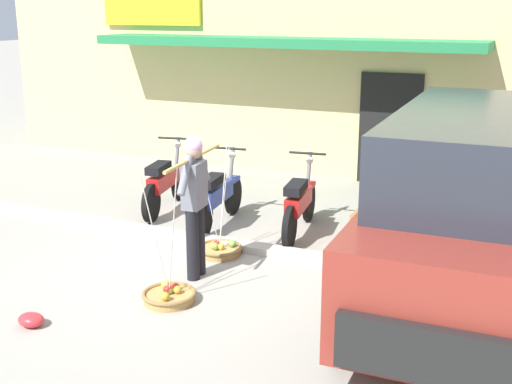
# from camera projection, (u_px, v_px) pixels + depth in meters

# --- Properties ---
(ground_plane) EXTENTS (90.00, 90.00, 0.00)m
(ground_plane) POSITION_uv_depth(u_px,v_px,m) (204.00, 266.00, 8.13)
(ground_plane) COLOR #9E998C
(sidewalk_curb) EXTENTS (20.00, 0.24, 0.10)m
(sidewalk_curb) POSITION_uv_depth(u_px,v_px,m) (229.00, 244.00, 8.73)
(sidewalk_curb) COLOR #BAB4A5
(sidewalk_curb) RESTS_ON ground
(fruit_vendor) EXTENTS (0.23, 1.48, 1.70)m
(fruit_vendor) POSITION_uv_depth(u_px,v_px,m) (195.00, 198.00, 7.55)
(fruit_vendor) COLOR black
(fruit_vendor) RESTS_ON ground
(fruit_basket_left_side) EXTENTS (0.60, 0.60, 1.45)m
(fruit_basket_left_side) POSITION_uv_depth(u_px,v_px,m) (169.00, 295.00, 7.12)
(fruit_basket_left_side) COLOR #B2894C
(fruit_basket_left_side) RESTS_ON ground
(fruit_basket_right_side) EXTENTS (0.60, 0.60, 1.45)m
(fruit_basket_right_side) POSITION_uv_depth(u_px,v_px,m) (220.00, 249.00, 8.47)
(fruit_basket_right_side) COLOR #B2894C
(fruit_basket_right_side) RESTS_ON ground
(motorcycle_nearest_shop) EXTENTS (0.57, 1.80, 1.09)m
(motorcycle_nearest_shop) POSITION_uv_depth(u_px,v_px,m) (165.00, 183.00, 10.22)
(motorcycle_nearest_shop) COLOR black
(motorcycle_nearest_shop) RESTS_ON ground
(motorcycle_second_in_row) EXTENTS (0.54, 1.82, 1.09)m
(motorcycle_second_in_row) POSITION_uv_depth(u_px,v_px,m) (218.00, 197.00, 9.47)
(motorcycle_second_in_row) COLOR black
(motorcycle_second_in_row) RESTS_ON ground
(motorcycle_third_in_row) EXTENTS (0.54, 1.81, 1.09)m
(motorcycle_third_in_row) POSITION_uv_depth(u_px,v_px,m) (299.00, 203.00, 9.14)
(motorcycle_third_in_row) COLOR black
(motorcycle_third_in_row) RESTS_ON ground
(parked_truck) EXTENTS (2.26, 4.86, 2.10)m
(parked_truck) POSITION_uv_depth(u_px,v_px,m) (480.00, 206.00, 6.72)
(parked_truck) COLOR maroon
(parked_truck) RESTS_ON ground
(storefront_building) EXTENTS (13.00, 6.00, 4.20)m
(storefront_building) POSITION_uv_depth(u_px,v_px,m) (331.00, 54.00, 14.29)
(storefront_building) COLOR #DBC684
(storefront_building) RESTS_ON ground
(plastic_litter_bag) EXTENTS (0.28, 0.22, 0.14)m
(plastic_litter_bag) POSITION_uv_depth(u_px,v_px,m) (31.00, 320.00, 6.57)
(plastic_litter_bag) COLOR red
(plastic_litter_bag) RESTS_ON ground
(wooden_crate) EXTENTS (0.44, 0.36, 0.32)m
(wooden_crate) POSITION_uv_depth(u_px,v_px,m) (368.00, 225.00, 9.16)
(wooden_crate) COLOR olive
(wooden_crate) RESTS_ON ground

